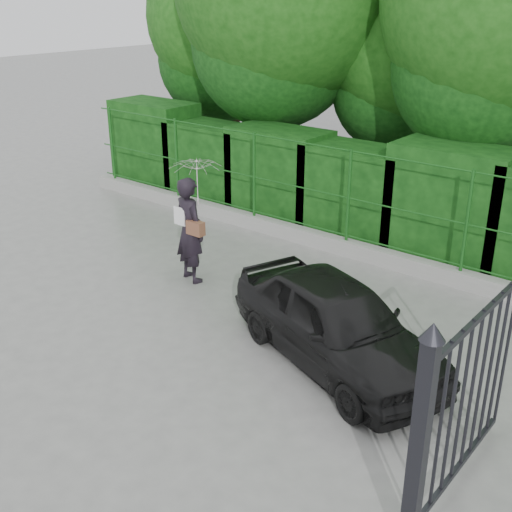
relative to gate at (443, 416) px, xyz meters
The scene contains 7 objects.
ground 4.81m from the gate, behind, with size 80.00×80.00×0.00m, color gray.
kerb 7.04m from the gate, 131.36° to the left, with size 14.00×0.25×0.30m, color #9E9E99.
fence 6.82m from the gate, 129.97° to the left, with size 14.13×0.06×1.80m.
hedge 7.67m from the gate, 125.74° to the left, with size 14.20×1.20×2.20m.
gate is the anchor object (origin of this frame).
woman 6.19m from the gate, 155.77° to the left, with size 0.98×0.90×2.22m.
car 2.95m from the gate, 141.49° to the left, with size 1.45×3.61×1.23m, color black.
Camera 1 is at (6.33, -5.57, 4.82)m, focal length 45.00 mm.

